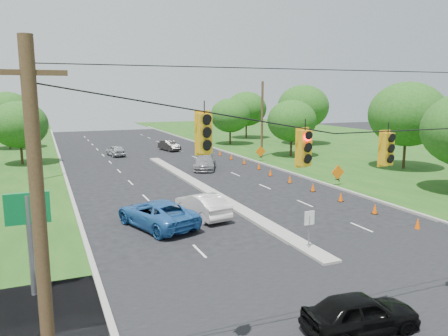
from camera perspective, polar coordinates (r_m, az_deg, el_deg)
name	(u,v)px	position (r m, az deg, el deg)	size (l,w,h in m)	color
ground	(399,305)	(18.16, 21.89, -16.24)	(160.00, 160.00, 0.00)	black
cross_street	(399,305)	(18.16, 21.89, -16.24)	(160.00, 14.00, 0.02)	black
curb_left	(66,179)	(42.15, -19.96, -1.32)	(0.25, 110.00, 0.16)	gray
curb_right	(263,165)	(47.47, 5.14, 0.45)	(0.25, 110.00, 0.16)	gray
median	(204,189)	(35.34, -2.59, -2.81)	(1.00, 34.00, 0.18)	gray
median_sign	(309,223)	(21.95, 11.08, -7.02)	(0.55, 0.06, 2.05)	gray
signal_span	(431,178)	(15.94, 25.41, -1.24)	(25.60, 0.32, 9.00)	#422D1C
utility_pole_far_left	(33,130)	(41.53, -23.64, 4.56)	(0.28, 0.28, 9.00)	#422D1C
utility_pole_far_right	(262,120)	(52.47, 4.99, 6.30)	(0.28, 0.28, 9.00)	#422D1C
cone_1	(418,224)	(27.49, 23.97, -6.66)	(0.32, 0.32, 0.70)	#FF5300
cone_2	(375,209)	(29.89, 19.11, -5.05)	(0.32, 0.32, 0.70)	#FF5300
cone_3	(341,197)	(32.48, 15.01, -3.66)	(0.32, 0.32, 0.70)	#FF5300
cone_4	(313,187)	(35.24, 11.54, -2.46)	(0.32, 0.32, 0.70)	#FF5300
cone_5	(290,179)	(38.11, 8.60, -1.44)	(0.32, 0.32, 0.70)	#FF5300
cone_6	(270,172)	(41.09, 6.07, -0.56)	(0.32, 0.32, 0.70)	#FF5300
cone_7	(259,166)	(44.41, 4.59, 0.25)	(0.32, 0.32, 0.70)	#FF5300
cone_8	(244,161)	(47.50, 2.66, 0.91)	(0.32, 0.32, 0.70)	#FF5300
cone_9	(231,157)	(50.65, 0.96, 1.48)	(0.32, 0.32, 0.70)	#FF5300
cone_10	(220,153)	(53.84, -0.53, 1.99)	(0.32, 0.32, 0.70)	#FF5300
cone_11	(210,149)	(57.07, -1.86, 2.44)	(0.32, 0.32, 0.70)	#FF5300
work_sign_1	(338,173)	(37.68, 14.64, -0.64)	(1.27, 0.58, 1.37)	black
work_sign_2	(261,152)	(49.38, 4.80, 2.10)	(1.27, 0.58, 1.37)	black
tree_5	(19,125)	(51.55, -25.17, 5.15)	(5.88, 5.88, 6.86)	black
tree_6	(7,113)	(66.58, -26.45, 6.47)	(6.72, 6.72, 7.84)	black
tree_8	(407,114)	(47.57, 22.80, 6.50)	(7.56, 7.56, 8.82)	black
tree_9	(292,121)	(53.34, 8.84, 6.10)	(5.88, 5.88, 6.86)	black
tree_10	(303,107)	(65.99, 10.29, 7.85)	(7.56, 7.56, 8.82)	black
tree_11	(246,109)	(73.67, 2.94, 7.72)	(6.72, 6.72, 7.84)	black
tree_12	(230,115)	(64.85, 0.81, 6.88)	(5.88, 5.88, 6.86)	black
black_sedan	(361,313)	(15.65, 17.41, -17.64)	(1.58, 3.92, 1.34)	black
white_sedan	(202,205)	(27.50, -2.87, -4.88)	(1.62, 4.66, 1.54)	silver
blue_pickup	(157,213)	(25.83, -8.78, -5.89)	(2.67, 5.79, 1.61)	#2761A9
silver_car_far	(205,162)	(44.34, -2.52, 0.77)	(2.07, 5.08, 1.48)	gray
silver_car_oncoming	(116,151)	(55.21, -13.97, 2.22)	(1.56, 3.88, 1.32)	#9E9FA4
dark_car_receding	(169,146)	(58.92, -7.17, 2.93)	(1.44, 4.14, 1.36)	black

